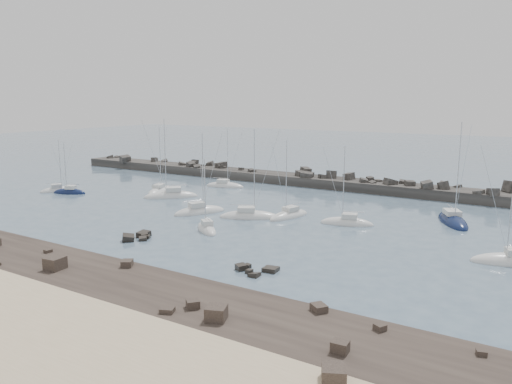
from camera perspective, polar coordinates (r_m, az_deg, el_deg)
ground at (r=67.08m, az=-5.26°, el=-4.21°), size 400.00×400.00×0.00m
rock_shelf at (r=52.18m, az=-20.31°, el=-9.20°), size 140.00×12.00×1.94m
rock_cluster_near at (r=63.89m, az=-13.32°, el=-5.14°), size 3.08×4.32×1.76m
rock_cluster_far at (r=50.68m, az=0.36°, el=-9.03°), size 4.24×3.48×1.07m
breakwater at (r=102.17m, az=4.55°, el=1.14°), size 115.00×8.13×5.17m
sailboat_0 at (r=100.37m, az=-21.62°, el=0.13°), size 5.08×6.72×10.55m
sailboat_1 at (r=94.63m, az=-10.95°, el=0.09°), size 4.84×8.59×12.93m
sailboat_2 at (r=97.54m, az=-20.53°, el=-0.07°), size 6.51×4.07×10.10m
sailboat_3 at (r=76.21m, az=-6.48°, el=-2.31°), size 6.17×8.44×13.14m
sailboat_4 at (r=98.26m, az=-3.58°, el=0.66°), size 8.19×4.20×12.39m
sailboat_5 at (r=66.21m, az=-5.66°, el=-4.29°), size 6.19×5.47×10.24m
sailboat_6 at (r=73.33m, az=3.78°, el=-2.79°), size 4.27×8.10×12.31m
sailboat_7 at (r=72.72m, az=-0.77°, el=-2.88°), size 9.05×6.63×13.92m
sailboat_8 at (r=75.25m, az=21.55°, el=-3.17°), size 7.08×9.94×15.16m
sailboat_9 at (r=70.14m, az=10.34°, el=-3.56°), size 7.69×4.21×11.76m
sailboat_13 at (r=88.95m, az=-9.69°, el=-0.52°), size 8.84×8.57×14.90m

